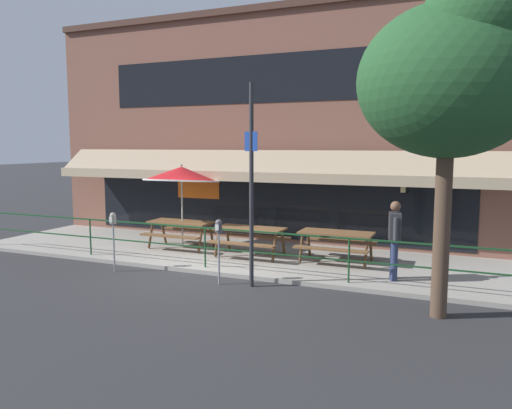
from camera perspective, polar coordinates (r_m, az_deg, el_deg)
The scene contains 13 objects.
ground_plane at distance 11.84m, azimuth -6.51°, elevation -7.91°, with size 120.00×120.00×0.00m, color #2D2D30.
patio_deck at distance 13.55m, azimuth -2.33°, elevation -5.76°, with size 15.00×4.00×0.10m, color #9E998E.
restaurant_building at distance 15.27m, azimuth 1.21°, elevation 8.74°, with size 15.00×1.60×7.07m.
patio_railing at distance 11.92m, azimuth -5.86°, elevation -3.86°, with size 13.84×0.04×0.97m.
picnic_table_left at distance 14.22m, azimuth -8.57°, elevation -2.54°, with size 1.80×1.42×0.76m.
picnic_table_centre at distance 13.00m, azimuth -0.69°, elevation -3.35°, with size 1.80×1.42×0.76m.
picnic_table_right at distance 12.52m, azimuth 9.14°, elevation -3.83°, with size 1.80×1.42×0.76m.
patio_umbrella_left at distance 14.12m, azimuth -8.51°, elevation 3.42°, with size 2.14×2.14×2.38m.
pedestrian_walking at distance 11.14m, azimuth 15.55°, elevation -3.48°, with size 0.32×0.61×1.71m.
parking_meter_near at distance 12.25m, azimuth -16.02°, elevation -2.15°, with size 0.15×0.16×1.42m.
parking_meter_far at distance 10.71m, azimuth -4.29°, elevation -3.16°, with size 0.15×0.16×1.42m.
street_sign_pole at distance 10.39m, azimuth -0.53°, elevation 2.36°, with size 0.28×0.09×4.27m.
street_tree_curbside at distance 9.08m, azimuth 21.74°, elevation 14.02°, with size 3.03×2.73×5.81m.
Camera 1 is at (5.67, -9.95, 3.01)m, focal length 35.00 mm.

